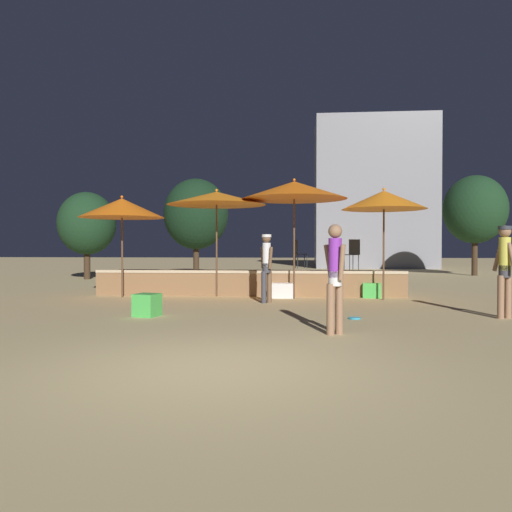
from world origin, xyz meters
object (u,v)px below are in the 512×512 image
Objects in this scene: patio_umbrella_0 at (384,200)px; cube_seat_1 at (282,290)px; person_1 at (505,265)px; background_tree_0 at (196,214)px; person_2 at (335,274)px; cube_seat_0 at (147,305)px; patio_umbrella_2 at (294,190)px; background_tree_2 at (475,210)px; patio_umbrella_3 at (122,208)px; person_0 at (267,264)px; frisbee_disc at (355,318)px; background_tree_1 at (87,224)px; patio_umbrella_1 at (217,198)px; bistro_chair_0 at (353,252)px; bistro_chair_1 at (298,251)px; cube_seat_2 at (372,290)px.

cube_seat_1 is (-2.75, 0.42, -2.47)m from patio_umbrella_0.
person_1 is 16.16m from background_tree_0.
cube_seat_0 is at bearing -59.19° from person_2.
background_tree_2 is at bearing 53.34° from patio_umbrella_2.
background_tree_2 reaches higher than patio_umbrella_3.
background_tree_2 is (6.47, 12.03, 0.60)m from patio_umbrella_0.
frisbee_disc is at bearing -93.73° from person_0.
background_tree_1 is (-11.59, 7.63, -0.23)m from patio_umbrella_0.
patio_umbrella_3 is at bearing -90.42° from background_tree_0.
frisbee_disc is at bearing -50.79° from patio_umbrella_1.
frisbee_disc is (-1.17, -3.67, -2.67)m from patio_umbrella_0.
cube_seat_0 is 3.57m from person_0.
cube_seat_0 is at bearing -128.50° from patio_umbrella_2.
background_tree_2 is (13.65, 2.08, 0.29)m from background_tree_0.
patio_umbrella_3 reaches higher than person_2.
cube_seat_1 is 0.72× the size of bistro_chair_0.
patio_umbrella_1 reaches higher than frisbee_disc.
patio_umbrella_1 is 12.71× the size of frisbee_disc.
patio_umbrella_2 reaches higher than cube_seat_0.
cube_seat_1 is at bearing -128.44° from background_tree_2.
background_tree_1 is at bearing 45.39° from bistro_chair_1.
patio_umbrella_1 is at bearing -96.97° from person_2.
bistro_chair_1 is at bearing 23.45° from patio_umbrella_3.
person_1 is at bearing -106.85° from background_tree_2.
background_tree_1 is (-8.50, 8.63, 1.46)m from person_0.
person_1 is at bearing -61.40° from patio_umbrella_0.
person_2 is (-3.50, -2.12, -0.08)m from person_1.
patio_umbrella_2 is 5.10× the size of cube_seat_1.
frisbee_disc is 15.56m from background_tree_1.
patio_umbrella_3 is at bearing 98.93° from bistro_chair_1.
frisbee_disc is at bearing -66.18° from background_tree_0.
background_tree_0 reaches higher than patio_umbrella_2.
cube_seat_2 is at bearing 4.39° from patio_umbrella_3.
person_1 is at bearing 93.22° from bistro_chair_0.
bistro_chair_1 is (-1.60, 1.07, 0.00)m from bistro_chair_0.
person_1 is 6.92m from bistro_chair_1.
person_0 is at bearing 48.89° from cube_seat_0.
bistro_chair_1 is at bearing 36.62° from person_0.
background_tree_0 is (-6.50, 8.78, 1.70)m from bistro_chair_0.
background_tree_1 is at bearing -166.29° from background_tree_2.
background_tree_1 reaches higher than patio_umbrella_3.
background_tree_1 is (-10.42, 11.30, 2.44)m from frisbee_disc.
cube_seat_0 is 4.22m from frisbee_disc.
cube_seat_1 is at bearing 56.96° from cube_seat_0.
person_1 is 0.48× the size of background_tree_1.
patio_umbrella_1 is 0.94× the size of patio_umbrella_2.
person_1 is at bearing -39.26° from background_tree_1.
frisbee_disc is (4.22, -0.04, -0.21)m from cube_seat_0.
person_0 is 7.20× the size of frisbee_disc.
cube_seat_0 is (-2.98, -3.75, -2.75)m from patio_umbrella_2.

